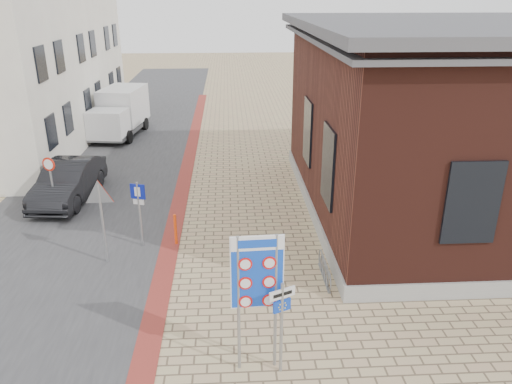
{
  "coord_description": "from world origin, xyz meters",
  "views": [
    {
      "loc": [
        -0.02,
        -10.09,
        7.67
      ],
      "look_at": [
        0.75,
        3.51,
        2.2
      ],
      "focal_mm": 35.0,
      "sensor_mm": 36.0,
      "label": 1
    }
  ],
  "objects_px": {
    "box_truck": "(120,112)",
    "essen_sign": "(282,315)",
    "sedan": "(68,181)",
    "border_sign": "(257,275)",
    "bollard": "(176,230)",
    "parking_sign": "(139,204)"
  },
  "relations": [
    {
      "from": "box_truck",
      "to": "essen_sign",
      "type": "distance_m",
      "value": 20.94
    },
    {
      "from": "sedan",
      "to": "essen_sign",
      "type": "relative_size",
      "value": 2.1
    },
    {
      "from": "essen_sign",
      "to": "box_truck",
      "type": "bearing_deg",
      "value": 85.46
    },
    {
      "from": "border_sign",
      "to": "bollard",
      "type": "xyz_separation_m",
      "value": [
        -2.3,
        5.87,
        -1.8
      ]
    },
    {
      "from": "sedan",
      "to": "essen_sign",
      "type": "height_order",
      "value": "essen_sign"
    },
    {
      "from": "sedan",
      "to": "border_sign",
      "type": "relative_size",
      "value": 1.45
    },
    {
      "from": "essen_sign",
      "to": "bollard",
      "type": "relative_size",
      "value": 2.09
    },
    {
      "from": "essen_sign",
      "to": "parking_sign",
      "type": "bearing_deg",
      "value": 98.47
    },
    {
      "from": "bollard",
      "to": "parking_sign",
      "type": "bearing_deg",
      "value": -177.39
    },
    {
      "from": "box_truck",
      "to": "parking_sign",
      "type": "relative_size",
      "value": 2.36
    },
    {
      "from": "sedan",
      "to": "parking_sign",
      "type": "bearing_deg",
      "value": -45.2
    },
    {
      "from": "box_truck",
      "to": "parking_sign",
      "type": "bearing_deg",
      "value": -67.95
    },
    {
      "from": "box_truck",
      "to": "border_sign",
      "type": "xyz_separation_m",
      "value": [
        6.63,
        -19.51,
        0.98
      ]
    },
    {
      "from": "border_sign",
      "to": "essen_sign",
      "type": "xyz_separation_m",
      "value": [
        0.5,
        -0.18,
        -0.88
      ]
    },
    {
      "from": "border_sign",
      "to": "essen_sign",
      "type": "distance_m",
      "value": 1.03
    },
    {
      "from": "essen_sign",
      "to": "border_sign",
      "type": "bearing_deg",
      "value": 136.26
    },
    {
      "from": "box_truck",
      "to": "parking_sign",
      "type": "xyz_separation_m",
      "value": [
        3.24,
        -13.69,
        0.14
      ]
    },
    {
      "from": "sedan",
      "to": "border_sign",
      "type": "height_order",
      "value": "border_sign"
    },
    {
      "from": "sedan",
      "to": "bollard",
      "type": "height_order",
      "value": "sedan"
    },
    {
      "from": "box_truck",
      "to": "essen_sign",
      "type": "bearing_deg",
      "value": -61.38
    },
    {
      "from": "border_sign",
      "to": "bollard",
      "type": "distance_m",
      "value": 6.56
    },
    {
      "from": "border_sign",
      "to": "box_truck",
      "type": "bearing_deg",
      "value": 105.88
    }
  ]
}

